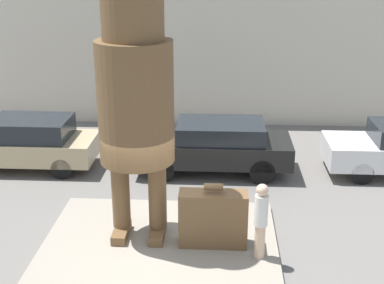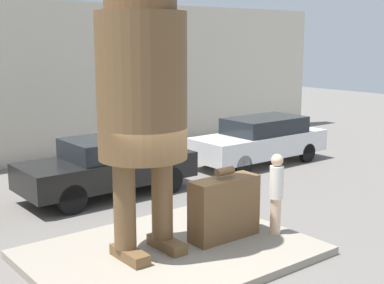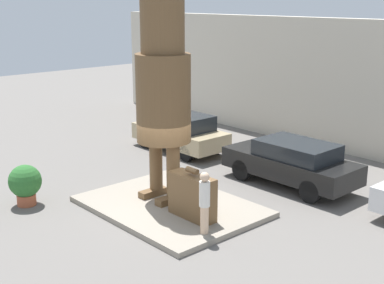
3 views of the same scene
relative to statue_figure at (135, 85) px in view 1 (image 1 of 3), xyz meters
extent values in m
plane|color=slate|center=(0.48, -0.17, -3.59)|extent=(60.00, 60.00, 0.00)
cube|color=gray|center=(0.48, -0.17, -3.51)|extent=(5.10, 3.78, 0.16)
cube|color=beige|center=(0.48, 8.96, -0.96)|extent=(28.00, 0.60, 5.25)
cube|color=brown|center=(-0.41, -0.13, -3.33)|extent=(0.31, 0.91, 0.20)
cube|color=brown|center=(0.41, -0.13, -3.33)|extent=(0.31, 0.91, 0.20)
cylinder|color=brown|center=(-0.41, 0.00, -2.44)|extent=(0.40, 0.40, 1.59)
cylinder|color=brown|center=(0.41, 0.00, -2.44)|extent=(0.40, 0.40, 1.59)
cylinder|color=brown|center=(0.00, 0.00, -0.37)|extent=(1.59, 1.59, 2.55)
cylinder|color=brown|center=(0.00, 0.00, 1.67)|extent=(1.25, 1.25, 1.53)
cube|color=brown|center=(1.64, -0.36, -2.82)|extent=(1.46, 0.51, 1.22)
cylinder|color=brown|center=(1.64, -0.36, -2.07)|extent=(0.40, 0.15, 0.15)
cylinder|color=beige|center=(2.61, -0.82, -3.06)|extent=(0.21, 0.21, 0.74)
cylinder|color=white|center=(2.61, -0.82, -2.36)|extent=(0.28, 0.28, 0.66)
sphere|color=beige|center=(2.61, -0.82, -1.91)|extent=(0.25, 0.25, 0.25)
cube|color=tan|center=(-4.03, 4.08, -2.96)|extent=(4.15, 1.75, 0.65)
cube|color=#1E2328|center=(-3.82, 4.08, -2.34)|extent=(2.28, 1.57, 0.58)
cylinder|color=black|center=(-2.74, 3.29, -3.28)|extent=(0.61, 0.18, 0.61)
cylinder|color=black|center=(-2.74, 4.86, -3.28)|extent=(0.61, 0.18, 0.61)
cube|color=black|center=(1.53, 4.08, -2.90)|extent=(4.54, 1.83, 0.66)
cube|color=#1E2328|center=(1.76, 4.08, -2.32)|extent=(2.50, 1.64, 0.50)
cylinder|color=black|center=(0.12, 3.26, -3.23)|extent=(0.72, 0.18, 0.72)
cylinder|color=black|center=(0.12, 4.91, -3.23)|extent=(0.72, 0.18, 0.72)
cylinder|color=black|center=(2.94, 3.26, -3.23)|extent=(0.72, 0.18, 0.72)
cylinder|color=black|center=(2.94, 4.91, -3.23)|extent=(0.72, 0.18, 0.72)
cylinder|color=black|center=(5.72, 3.41, -3.27)|extent=(0.63, 0.18, 0.63)
cylinder|color=black|center=(5.72, 4.98, -3.27)|extent=(0.63, 0.18, 0.63)
camera|label=1|loc=(1.76, -10.54, 2.57)|focal=50.00mm
camera|label=2|loc=(-5.06, -7.85, 0.45)|focal=50.00mm
camera|label=3|loc=(11.79, -9.54, 2.43)|focal=50.00mm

